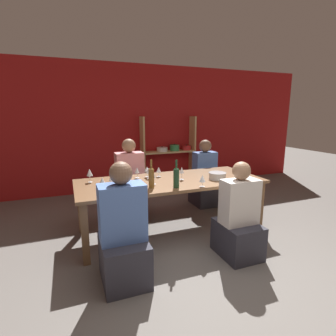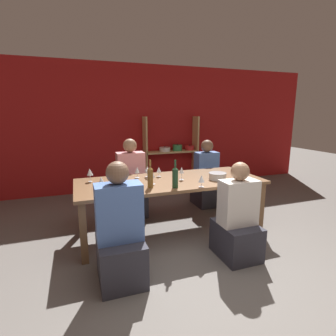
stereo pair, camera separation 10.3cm
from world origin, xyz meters
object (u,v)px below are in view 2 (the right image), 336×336
at_px(wine_glass_empty_a, 137,170).
at_px(wine_glass_empty_d, 147,169).
at_px(wine_glass_empty_c, 110,178).
at_px(person_far_b, 131,188).
at_px(mixing_bowl, 218,176).
at_px(wine_glass_red_e, 101,181).
at_px(wine_glass_white_b, 123,169).
at_px(person_near_b, 120,239).
at_px(wine_glass_empty_b, 182,171).
at_px(wine_bottle_green, 175,177).
at_px(person_near_a, 237,223).
at_px(shelf_unit, 172,163).
at_px(wine_glass_red_c, 149,171).
at_px(wine_bottle_dark, 150,177).
at_px(wine_glass_red_d, 90,172).
at_px(wine_glass_red_b, 153,175).
at_px(wine_glass_red_a, 159,170).
at_px(cell_phone, 132,187).
at_px(person_far_a, 206,181).
at_px(dining_table, 170,185).
at_px(wine_glass_white_a, 202,179).

relative_size(wine_glass_empty_a, wine_glass_empty_d, 1.00).
bearing_deg(wine_glass_empty_c, person_far_b, 64.26).
height_order(mixing_bowl, wine_glass_red_e, wine_glass_red_e).
relative_size(wine_glass_empty_a, wine_glass_white_b, 0.85).
height_order(wine_glass_red_e, person_near_b, person_near_b).
bearing_deg(wine_glass_empty_a, wine_glass_empty_b, -29.15).
distance_m(wine_bottle_green, person_near_a, 0.92).
xyz_separation_m(shelf_unit, wine_glass_red_c, (-1.09, -2.00, 0.32)).
height_order(wine_glass_empty_c, person_far_b, person_far_b).
xyz_separation_m(wine_bottle_dark, wine_glass_red_c, (0.10, 0.45, -0.03)).
bearing_deg(wine_glass_white_b, wine_glass_red_d, -169.12).
bearing_deg(wine_glass_red_b, wine_bottle_green, -48.64).
distance_m(wine_glass_red_a, person_far_b, 0.78).
bearing_deg(wine_bottle_green, cell_phone, 160.78).
xyz_separation_m(mixing_bowl, person_far_a, (0.37, 1.03, -0.37)).
height_order(wine_bottle_dark, wine_glass_red_e, wine_bottle_dark).
bearing_deg(wine_bottle_dark, wine_glass_empty_d, 78.92).
height_order(wine_bottle_green, wine_glass_red_d, wine_bottle_green).
distance_m(wine_glass_white_b, wine_glass_red_e, 0.65).
height_order(mixing_bowl, wine_glass_empty_c, wine_glass_empty_c).
bearing_deg(wine_glass_empty_c, wine_glass_empty_b, 1.90).
height_order(dining_table, person_near_b, person_near_b).
bearing_deg(person_far_b, person_near_b, 74.87).
bearing_deg(cell_phone, person_near_a, -31.85).
xyz_separation_m(person_far_a, person_near_b, (-1.86, -1.73, 0.00)).
bearing_deg(wine_glass_white_a, wine_bottle_dark, 162.82).
xyz_separation_m(mixing_bowl, wine_glass_empty_c, (-1.46, 0.12, 0.06)).
bearing_deg(wine_glass_empty_a, person_near_b, -111.20).
height_order(wine_glass_empty_a, person_near_b, person_near_b).
distance_m(wine_glass_red_b, person_near_b, 1.04).
height_order(wine_glass_red_a, wine_glass_empty_d, wine_glass_empty_d).
distance_m(wine_glass_red_b, wine_glass_empty_c, 0.54).
xyz_separation_m(wine_glass_empty_d, wine_glass_red_e, (-0.69, -0.46, 0.01)).
height_order(wine_glass_empty_b, person_near_a, person_near_a).
xyz_separation_m(dining_table, person_near_a, (0.51, -0.88, -0.28)).
bearing_deg(cell_phone, wine_glass_empty_b, 12.34).
relative_size(shelf_unit, wine_glass_red_d, 8.69).
xyz_separation_m(person_near_b, person_far_b, (0.47, 1.72, 0.02)).
distance_m(wine_bottle_green, wine_bottle_dark, 0.31).
xyz_separation_m(person_near_a, person_near_b, (-1.37, -0.00, 0.04)).
xyz_separation_m(wine_glass_red_c, wine_glass_red_e, (-0.69, -0.37, 0.01)).
relative_size(wine_glass_white_a, wine_glass_red_d, 0.84).
distance_m(wine_glass_empty_a, person_far_b, 0.70).
distance_m(wine_glass_white_a, wine_glass_empty_c, 1.14).
distance_m(mixing_bowl, wine_bottle_dark, 1.01).
xyz_separation_m(wine_bottle_dark, wine_glass_red_e, (-0.59, 0.08, -0.02)).
bearing_deg(dining_table, wine_glass_empty_a, 146.14).
relative_size(wine_glass_white_a, person_near_a, 0.13).
relative_size(wine_glass_red_a, person_far_a, 0.12).
height_order(wine_glass_red_d, person_near_b, person_near_b).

